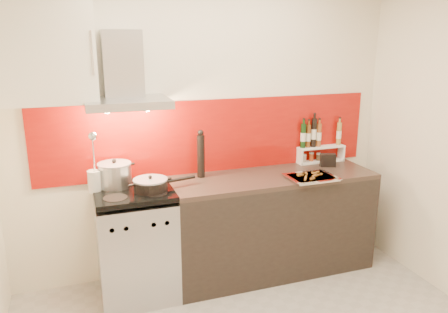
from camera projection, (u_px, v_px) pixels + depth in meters
name	position (u px, v px, depth m)	size (l,w,h in m)	color
back_wall	(207.00, 127.00, 3.79)	(3.40, 0.02, 2.60)	silver
backsplash	(213.00, 136.00, 3.82)	(3.00, 0.02, 0.64)	#930C08
range_stove	(136.00, 244.00, 3.52)	(0.60, 0.60, 0.91)	#B7B7BA
counter	(271.00, 223.00, 3.90)	(1.80, 0.60, 0.90)	black
range_hood	(124.00, 80.00, 3.31)	(0.62, 0.50, 0.61)	#B7B7BA
upper_cabinet	(43.00, 52.00, 3.07)	(0.70, 0.35, 0.72)	white
stock_pot	(115.00, 175.00, 3.44)	(0.26, 0.26, 0.23)	#B7B7BA
saute_pan	(151.00, 185.00, 3.36)	(0.51, 0.27, 0.12)	black
utensil_jar	(94.00, 174.00, 3.33)	(0.10, 0.15, 0.49)	silver
pepper_mill	(201.00, 154.00, 3.68)	(0.06, 0.06, 0.41)	black
step_shelf	(318.00, 145.00, 4.14)	(0.47, 0.13, 0.43)	white
caddy_box	(328.00, 160.00, 4.02)	(0.14, 0.06, 0.12)	black
baking_tray	(311.00, 177.00, 3.68)	(0.41, 0.32, 0.03)	silver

